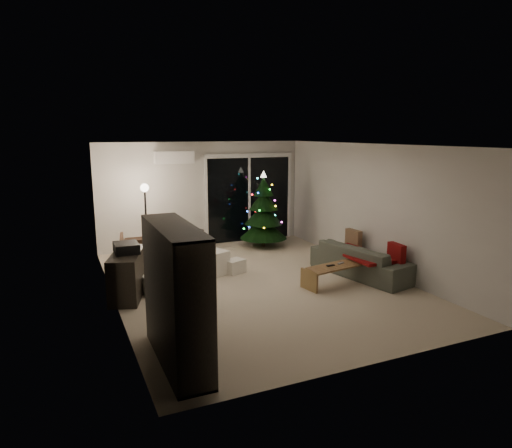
{
  "coord_description": "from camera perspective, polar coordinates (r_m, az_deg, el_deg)",
  "views": [
    {
      "loc": [
        -3.24,
        -7.26,
        2.71
      ],
      "look_at": [
        0.1,
        0.3,
        1.05
      ],
      "focal_mm": 32.0,
      "sensor_mm": 36.0,
      "label": 1
    }
  ],
  "objects": [
    {
      "name": "remote_b",
      "position": [
        8.4,
        10.56,
        -4.83
      ],
      "size": [
        0.15,
        0.09,
        0.02
      ],
      "primitive_type": "cube",
      "rotation": [
        0.0,
        0.0,
        0.35
      ],
      "color": "slate",
      "rests_on": "coffee_table"
    },
    {
      "name": "cushion_a",
      "position": [
        9.62,
        12.09,
        -1.88
      ],
      "size": [
        0.15,
        0.41,
        0.4
      ],
      "primitive_type": "cube",
      "rotation": [
        0.0,
        0.0,
        0.09
      ],
      "color": "brown",
      "rests_on": "sofa"
    },
    {
      "name": "cardboard_box_b",
      "position": [
        9.0,
        -2.69,
        -5.29
      ],
      "size": [
        0.46,
        0.4,
        0.27
      ],
      "primitive_type": "cube",
      "rotation": [
        0.0,
        0.0,
        0.38
      ],
      "color": "white",
      "rests_on": "floor"
    },
    {
      "name": "sofa",
      "position": [
        9.03,
        13.15,
        -4.41
      ],
      "size": [
        1.22,
        2.2,
        0.61
      ],
      "primitive_type": "imported",
      "rotation": [
        0.0,
        0.0,
        1.77
      ],
      "color": "#494E44",
      "rests_on": "floor"
    },
    {
      "name": "cardboard_box_a",
      "position": [
        8.08,
        -12.45,
        -7.34
      ],
      "size": [
        0.5,
        0.41,
        0.32
      ],
      "primitive_type": "cube",
      "rotation": [
        0.0,
        0.0,
        0.19
      ],
      "color": "white",
      "rests_on": "floor"
    },
    {
      "name": "coffee_table",
      "position": [
        8.36,
        10.13,
        -6.34
      ],
      "size": [
        1.28,
        0.64,
        0.39
      ],
      "primitive_type": null,
      "rotation": [
        0.0,
        0.0,
        0.18
      ],
      "color": "olive",
      "rests_on": "floor"
    },
    {
      "name": "side_table",
      "position": [
        10.83,
        -7.47,
        -1.96
      ],
      "size": [
        0.39,
        0.39,
        0.46
      ],
      "primitive_type": "cylinder",
      "rotation": [
        0.0,
        0.0,
        0.05
      ],
      "color": "black",
      "rests_on": "floor"
    },
    {
      "name": "remote_a",
      "position": [
        8.22,
        9.31,
        -5.13
      ],
      "size": [
        0.15,
        0.05,
        0.02
      ],
      "primitive_type": "cube",
      "color": "black",
      "rests_on": "coffee_table"
    },
    {
      "name": "media_cabinet",
      "position": [
        7.97,
        -15.73,
        -6.09
      ],
      "size": [
        0.82,
        1.3,
        0.76
      ],
      "primitive_type": "cube",
      "rotation": [
        0.0,
        0.0,
        -0.32
      ],
      "color": "black",
      "rests_on": "floor"
    },
    {
      "name": "sofa_throw",
      "position": [
        8.93,
        12.67,
        -3.65
      ],
      "size": [
        0.65,
        1.5,
        0.05
      ],
      "primitive_type": "cube",
      "color": "maroon",
      "rests_on": "sofa"
    },
    {
      "name": "armchair",
      "position": [
        9.4,
        -14.1,
        -3.38
      ],
      "size": [
        0.91,
        0.93,
        0.75
      ],
      "primitive_type": "imported",
      "rotation": [
        0.0,
        0.0,
        2.99
      ],
      "color": "#44341E",
      "rests_on": "floor"
    },
    {
      "name": "bookshelf",
      "position": [
        5.46,
        -12.07,
        -8.99
      ],
      "size": [
        0.87,
        1.73,
        1.68
      ],
      "primitive_type": null,
      "rotation": [
        0.0,
        0.0,
        0.28
      ],
      "color": "black",
      "rests_on": "floor"
    },
    {
      "name": "room",
      "position": [
        9.65,
        -0.93,
        1.25
      ],
      "size": [
        6.5,
        7.51,
        2.6
      ],
      "color": "beige",
      "rests_on": "ground"
    },
    {
      "name": "floor_lamp",
      "position": [
        10.07,
        -13.56,
        0.07
      ],
      "size": [
        0.25,
        0.25,
        1.59
      ],
      "primitive_type": "cylinder",
      "color": "black",
      "rests_on": "floor"
    },
    {
      "name": "christmas_tree",
      "position": [
        10.9,
        0.95,
        1.87
      ],
      "size": [
        1.27,
        1.27,
        1.83
      ],
      "primitive_type": "cone",
      "rotation": [
        0.0,
        0.0,
        0.13
      ],
      "color": "black",
      "rests_on": "floor"
    },
    {
      "name": "ottoman",
      "position": [
        8.93,
        -5.57,
        -4.82
      ],
      "size": [
        0.67,
        0.67,
        0.46
      ],
      "primitive_type": "cube",
      "rotation": [
        0.0,
        0.0,
        0.39
      ],
      "color": "white",
      "rests_on": "floor"
    },
    {
      "name": "stereo",
      "position": [
        7.85,
        -15.91,
        -2.87
      ],
      "size": [
        0.38,
        0.46,
        0.16
      ],
      "primitive_type": "cube",
      "color": "black",
      "rests_on": "media_cabinet"
    },
    {
      "name": "cushion_b",
      "position": [
        8.63,
        17.14,
        -3.66
      ],
      "size": [
        0.15,
        0.41,
        0.4
      ],
      "primitive_type": "cube",
      "rotation": [
        0.0,
        0.0,
        -0.07
      ],
      "color": "maroon",
      "rests_on": "sofa"
    }
  ]
}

